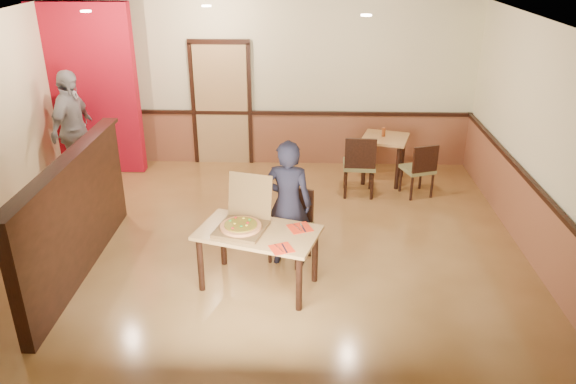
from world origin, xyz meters
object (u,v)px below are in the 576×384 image
main_table (258,240)px  diner (288,204)px  pizza_box (243,223)px  side_chair_right (420,168)px  passerby (73,129)px  side_chair_left (359,163)px  diner_chair (292,222)px  condiment (384,132)px  side_table (384,147)px

main_table → diner: size_ratio=0.93×
diner → pizza_box: diner is taller
side_chair_right → passerby: size_ratio=0.46×
pizza_box → main_table: bearing=-3.9°
main_table → side_chair_left: 2.87m
side_chair_left → side_chair_right: bearing=-176.4°
side_chair_right → diner: bearing=26.8°
side_chair_right → pizza_box: 3.50m
diner_chair → side_chair_right: 2.68m
condiment → main_table: bearing=-118.9°
side_chair_right → passerby: (-5.40, 0.28, 0.46)m
diner_chair → condiment: bearing=86.5°
diner_chair → side_chair_right: size_ratio=1.04×
diner_chair → pizza_box: pizza_box is taller
main_table → diner: (0.32, 0.52, 0.20)m
side_table → condiment: bearing=118.4°
main_table → side_chair_right: (2.27, 2.55, -0.13)m
side_chair_left → side_table: (0.45, 0.62, 0.04)m
side_chair_left → diner: diner is taller
condiment → side_chair_right: bearing=-52.9°
diner_chair → diner: 0.34m
passerby → pizza_box: size_ratio=2.56×
passerby → side_chair_left: bearing=-86.1°
passerby → main_table: bearing=-124.4°
side_chair_right → passerby: bearing=-22.3°
side_table → passerby: size_ratio=0.47×
passerby → side_chair_right: bearing=-85.3°
side_chair_left → condiment: 0.84m
diner → pizza_box: bearing=50.9°
side_chair_right → condiment: 0.90m
side_chair_left → condiment: (0.43, 0.67, 0.29)m
side_chair_right → diner: size_ratio=0.54×
pizza_box → diner: bearing=58.5°
side_chair_right → passerby: 5.43m
main_table → passerby: size_ratio=0.80×
side_table → pizza_box: bearing=-122.4°
main_table → passerby: (-3.14, 2.83, 0.33)m
pizza_box → condiment: size_ratio=5.13×
diner_chair → side_chair_right: (1.90, 1.89, -0.02)m
pizza_box → condiment: bearing=73.5°
side_chair_left → side_table: size_ratio=1.13×
side_chair_right → side_chair_left: bearing=-18.6°
side_chair_left → side_table: side_chair_left is taller
diner_chair → pizza_box: bearing=-106.9°
diner_chair → side_chair_left: size_ratio=0.91×
pizza_box → side_chair_left: bearing=73.8°
diner_chair → condiment: size_ratio=6.33×
side_chair_right → diner_chair: bearing=25.6°
side_table → pizza_box: size_ratio=1.20×
side_table → condiment: (-0.03, 0.05, 0.25)m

